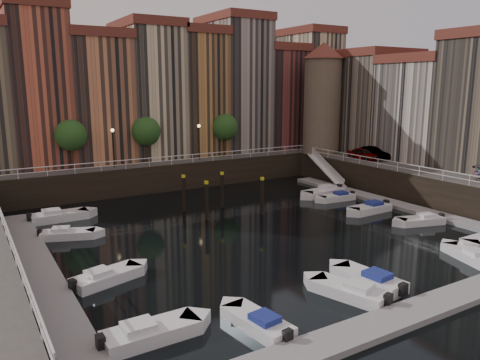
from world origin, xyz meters
TOP-DOWN VIEW (x-y plane):
  - ground at (0.00, 0.00)m, footprint 200.00×200.00m
  - quay_far at (0.00, 26.00)m, footprint 80.00×20.00m
  - quay_right at (28.00, -2.00)m, footprint 20.00×36.00m
  - dock_left at (-16.20, -1.00)m, footprint 2.00×28.00m
  - dock_right at (16.20, -1.00)m, footprint 2.00×28.00m
  - dock_near at (0.00, -17.00)m, footprint 30.00×2.00m
  - mountains at (1.72, 110.00)m, footprint 145.00×100.00m
  - far_terrace at (3.31, 23.50)m, footprint 48.70×10.30m
  - right_terrace at (26.50, 3.80)m, footprint 9.30×24.30m
  - corner_tower at (20.00, 14.50)m, footprint 5.20×5.20m
  - promenade_trees at (-1.33, 18.20)m, footprint 21.20×3.20m
  - street_lamps at (-1.00, 17.20)m, footprint 10.36×0.36m
  - railings at (0.00, 4.88)m, footprint 36.08×34.04m
  - gangway at (17.10, 10.00)m, footprint 2.78×8.32m
  - mooring_pilings at (0.15, 5.44)m, footprint 5.98×5.06m
  - boat_left_0 at (-13.11, -12.25)m, footprint 4.82×1.83m
  - boat_left_1 at (-13.08, -4.73)m, footprint 4.62×2.77m
  - boat_left_3 at (-13.39, 5.11)m, footprint 4.30×2.84m
  - boat_left_4 at (-13.05, 10.53)m, footprint 5.01×1.85m
  - boat_right_1 at (13.29, -6.56)m, footprint 4.30×2.58m
  - boat_right_2 at (12.41, -1.60)m, footprint 4.62×1.80m
  - boat_right_3 at (12.91, 3.42)m, footprint 4.17×1.85m
  - boat_right_4 at (13.06, 5.66)m, footprint 5.14×2.21m
  - boat_near_0 at (-8.18, -14.00)m, footprint 2.07×4.37m
  - boat_near_1 at (-1.89, -13.78)m, footprint 2.93×4.75m
  - boat_near_2 at (0.24, -13.19)m, footprint 2.19×4.80m
  - boat_near_3 at (9.15, -13.72)m, footprint 2.54×4.24m
  - car_a at (20.20, 7.26)m, footprint 1.67×3.98m
  - car_b at (21.74, 6.97)m, footprint 2.21×4.62m

SIDE VIEW (x-z plane):
  - ground at x=0.00m, z-range 0.00..0.00m
  - dock_left at x=-16.20m, z-range 0.00..0.35m
  - dock_right at x=16.20m, z-range 0.00..0.35m
  - dock_near at x=0.00m, z-range 0.00..0.35m
  - boat_right_3 at x=12.91m, z-range -0.15..0.79m
  - boat_near_3 at x=9.15m, z-range -0.16..0.80m
  - boat_right_1 at x=13.29m, z-range -0.16..0.81m
  - boat_left_3 at x=-13.39m, z-range -0.16..0.81m
  - boat_near_0 at x=-8.18m, z-range -0.16..0.82m
  - boat_left_1 at x=-13.08m, z-range -0.17..0.87m
  - boat_right_2 at x=12.41m, z-range -0.17..0.88m
  - boat_near_1 at x=-1.89m, z-range -0.17..0.89m
  - boat_near_2 at x=0.24m, z-range -0.18..0.91m
  - boat_left_0 at x=-13.11m, z-range -0.18..0.92m
  - boat_left_4 at x=-13.05m, z-range -0.19..0.96m
  - boat_right_4 at x=13.06m, z-range -0.19..0.97m
  - quay_far at x=0.00m, z-range 0.00..3.00m
  - quay_right at x=28.00m, z-range 0.00..3.00m
  - mooring_pilings at x=0.15m, z-range -0.24..3.54m
  - gangway at x=17.10m, z-range 0.05..3.78m
  - car_a at x=20.20m, z-range 3.00..4.35m
  - car_b at x=21.74m, z-range 3.00..4.46m
  - railings at x=0.00m, z-range 3.53..4.05m
  - street_lamps at x=-1.00m, z-range 3.81..7.99m
  - promenade_trees at x=-1.33m, z-range 3.98..9.18m
  - mountains at x=1.72m, z-range -1.08..16.92m
  - right_terrace at x=26.50m, z-range 2.56..16.56m
  - corner_tower at x=20.00m, z-range 3.29..17.09m
  - far_terrace at x=3.31m, z-range 2.20..19.70m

